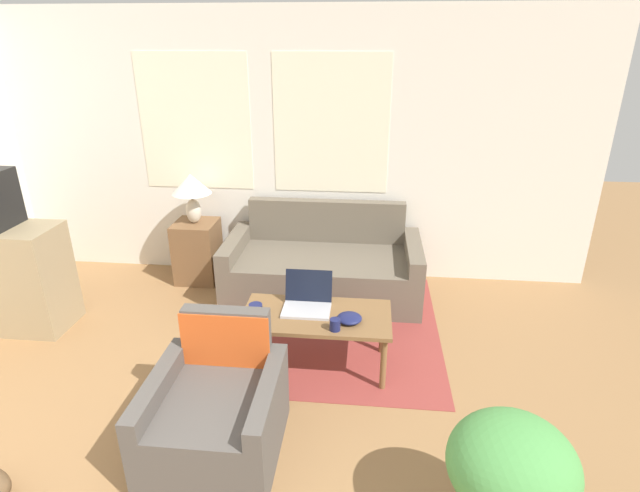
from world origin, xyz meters
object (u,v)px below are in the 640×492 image
at_px(couch, 323,268).
at_px(coffee_table, 316,320).
at_px(laptop, 307,301).
at_px(snack_bowl, 349,318).
at_px(table_lamp, 191,188).
at_px(potted_plant, 511,472).
at_px(cup_navy, 256,309).
at_px(cup_yellow, 335,325).
at_px(armchair, 218,413).

xyz_separation_m(couch, coffee_table, (0.06, -1.20, 0.14)).
relative_size(laptop, snack_bowl, 1.99).
bearing_deg(table_lamp, coffee_table, -44.85).
height_order(couch, laptop, couch).
bearing_deg(coffee_table, potted_plant, -52.11).
relative_size(cup_navy, potted_plant, 0.14).
bearing_deg(laptop, couch, 89.16).
height_order(cup_navy, cup_yellow, cup_yellow).
relative_size(table_lamp, coffee_table, 0.45).
height_order(armchair, potted_plant, armchair).
bearing_deg(table_lamp, armchair, -68.76).
bearing_deg(snack_bowl, cup_navy, 175.78).
bearing_deg(cup_navy, potted_plant, -41.53).
height_order(coffee_table, cup_yellow, cup_yellow).
distance_m(couch, table_lamp, 1.49).
distance_m(armchair, potted_plant, 1.63).
bearing_deg(table_lamp, cup_yellow, -45.73).
xyz_separation_m(cup_yellow, potted_plant, (0.90, -1.15, -0.03)).
xyz_separation_m(cup_navy, potted_plant, (1.49, -1.32, -0.02)).
relative_size(table_lamp, potted_plant, 0.68).
distance_m(table_lamp, cup_yellow, 2.22).
relative_size(armchair, table_lamp, 1.61).
relative_size(armchair, potted_plant, 1.10).
bearing_deg(coffee_table, snack_bowl, -17.20).
xyz_separation_m(coffee_table, potted_plant, (1.05, -1.35, 0.06)).
height_order(couch, table_lamp, table_lamp).
relative_size(coffee_table, snack_bowl, 6.13).
relative_size(snack_bowl, potted_plant, 0.25).
xyz_separation_m(table_lamp, cup_yellow, (1.51, -1.55, -0.49)).
height_order(snack_bowl, potted_plant, potted_plant).
bearing_deg(potted_plant, table_lamp, 131.73).
relative_size(laptop, cup_navy, 3.55).
distance_m(cup_yellow, potted_plant, 1.46).
xyz_separation_m(coffee_table, snack_bowl, (0.24, -0.08, 0.08)).
relative_size(table_lamp, laptop, 1.39).
bearing_deg(cup_yellow, laptop, 128.53).
relative_size(cup_yellow, potted_plant, 0.12).
relative_size(armchair, coffee_table, 0.73).
height_order(armchair, snack_bowl, armchair).
bearing_deg(laptop, snack_bowl, -27.24).
bearing_deg(potted_plant, cup_navy, 138.47).
bearing_deg(cup_navy, couch, 72.61).
xyz_separation_m(table_lamp, snack_bowl, (1.61, -1.43, -0.50)).
relative_size(couch, armchair, 2.30).
bearing_deg(armchair, potted_plant, -17.24).
bearing_deg(table_lamp, couch, -6.86).
bearing_deg(table_lamp, potted_plant, -48.27).
distance_m(laptop, potted_plant, 1.83).
relative_size(couch, potted_plant, 2.53).
xyz_separation_m(cup_navy, cup_yellow, (0.60, -0.17, 0.01)).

